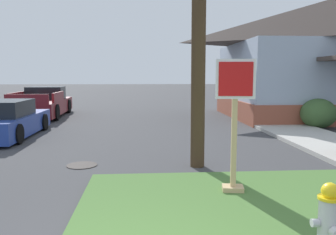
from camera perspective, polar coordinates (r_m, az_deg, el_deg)
grass_corner_patch at (r=5.39m, az=14.37°, el=-15.47°), size 5.32×4.43×0.08m
sidewalk_strip at (r=11.27m, az=25.20°, el=-4.03°), size 2.20×19.67×0.12m
fire_hydrant at (r=4.32m, az=24.85°, el=-15.41°), size 0.38×0.34×0.85m
stop_sign at (r=6.02m, az=10.82°, el=-1.97°), size 0.66×0.33×2.26m
manhole_cover at (r=8.34m, az=-13.95°, el=-7.61°), size 0.70×0.70×0.02m
parked_sedan_blue at (r=12.92m, az=-25.17°, el=-0.54°), size 1.93×4.42×1.25m
pickup_truck_maroon at (r=18.66m, az=-19.80°, el=2.05°), size 2.32×5.58×1.48m
shrub_near_porch at (r=14.80m, az=23.44°, el=0.60°), size 1.37×1.37×1.17m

